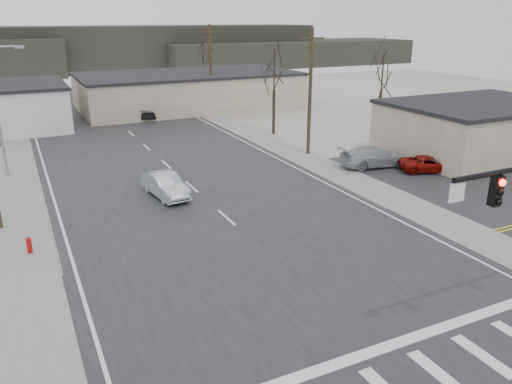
% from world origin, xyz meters
% --- Properties ---
extents(ground, '(140.00, 140.00, 0.00)m').
position_xyz_m(ground, '(0.00, 0.00, 0.00)').
color(ground, beige).
rests_on(ground, ground).
extents(main_road, '(18.00, 110.00, 0.05)m').
position_xyz_m(main_road, '(0.00, 15.00, 0.02)').
color(main_road, black).
rests_on(main_road, ground).
extents(cross_road, '(90.00, 10.00, 0.04)m').
position_xyz_m(cross_road, '(0.00, 0.00, 0.02)').
color(cross_road, black).
rests_on(cross_road, ground).
extents(parking_lot, '(18.00, 20.00, 0.03)m').
position_xyz_m(parking_lot, '(20.00, 6.00, 0.02)').
color(parking_lot, black).
rests_on(parking_lot, ground).
extents(sidewalk_left, '(3.00, 90.00, 0.06)m').
position_xyz_m(sidewalk_left, '(-10.60, 20.00, 0.03)').
color(sidewalk_left, gray).
rests_on(sidewalk_left, ground).
extents(sidewalk_right, '(3.00, 90.00, 0.06)m').
position_xyz_m(sidewalk_right, '(10.60, 20.00, 0.03)').
color(sidewalk_right, gray).
rests_on(sidewalk_right, ground).
extents(fire_hydrant, '(0.24, 0.24, 0.87)m').
position_xyz_m(fire_hydrant, '(-10.20, 8.00, 0.45)').
color(fire_hydrant, '#A50C0C').
rests_on(fire_hydrant, ground).
extents(building_right_far, '(26.30, 14.30, 4.30)m').
position_xyz_m(building_right_far, '(10.00, 44.00, 2.15)').
color(building_right_far, '#C7B498').
rests_on(building_right_far, ground).
extents(building_lot, '(14.30, 10.30, 4.30)m').
position_xyz_m(building_lot, '(24.00, 12.00, 2.16)').
color(building_lot, '#C7B498').
rests_on(building_lot, ground).
extents(upole_right_a, '(2.20, 0.30, 10.00)m').
position_xyz_m(upole_right_a, '(11.50, 18.00, 5.22)').
color(upole_right_a, '#3F331D').
rests_on(upole_right_a, ground).
extents(upole_right_b, '(2.20, 0.30, 10.00)m').
position_xyz_m(upole_right_b, '(11.50, 40.00, 5.22)').
color(upole_right_b, '#3F331D').
rests_on(upole_right_b, ground).
extents(tree_right_mid, '(3.74, 3.74, 8.33)m').
position_xyz_m(tree_right_mid, '(12.50, 26.00, 5.93)').
color(tree_right_mid, '#31271E').
rests_on(tree_right_mid, ground).
extents(tree_right_far, '(3.52, 3.52, 7.84)m').
position_xyz_m(tree_right_far, '(15.00, 52.00, 5.58)').
color(tree_right_far, '#31271E').
rests_on(tree_right_far, ground).
extents(tree_lot, '(3.52, 3.52, 7.84)m').
position_xyz_m(tree_lot, '(22.00, 22.00, 5.58)').
color(tree_lot, '#31271E').
rests_on(tree_lot, ground).
extents(hill_center, '(80.00, 18.00, 9.00)m').
position_xyz_m(hill_center, '(15.00, 96.00, 4.50)').
color(hill_center, '#333026').
rests_on(hill_center, ground).
extents(hill_right, '(60.00, 18.00, 5.50)m').
position_xyz_m(hill_right, '(50.00, 90.00, 2.75)').
color(hill_right, '#333026').
rests_on(hill_right, ground).
extents(sedan_crossing, '(2.14, 4.63, 1.47)m').
position_xyz_m(sedan_crossing, '(-2.06, 13.00, 0.78)').
color(sedan_crossing, '#9EA3A8').
rests_on(sedan_crossing, main_road).
extents(car_far_a, '(2.97, 4.86, 1.32)m').
position_xyz_m(car_far_a, '(3.46, 38.84, 0.70)').
color(car_far_a, black).
rests_on(car_far_a, main_road).
extents(car_far_b, '(3.07, 4.30, 1.36)m').
position_xyz_m(car_far_b, '(-5.57, 65.00, 0.73)').
color(car_far_b, black).
rests_on(car_far_b, main_road).
extents(car_parked_red, '(4.56, 3.33, 1.15)m').
position_xyz_m(car_parked_red, '(16.78, 9.80, 0.61)').
color(car_parked_red, maroon).
rests_on(car_parked_red, parking_lot).
extents(car_parked_dark_b, '(4.15, 1.80, 1.33)m').
position_xyz_m(car_parked_dark_b, '(22.38, 8.09, 0.70)').
color(car_parked_dark_b, black).
rests_on(car_parked_dark_b, parking_lot).
extents(car_parked_silver, '(5.53, 2.85, 1.53)m').
position_xyz_m(car_parked_silver, '(13.98, 12.62, 0.80)').
color(car_parked_silver, '#93989D').
rests_on(car_parked_silver, parking_lot).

